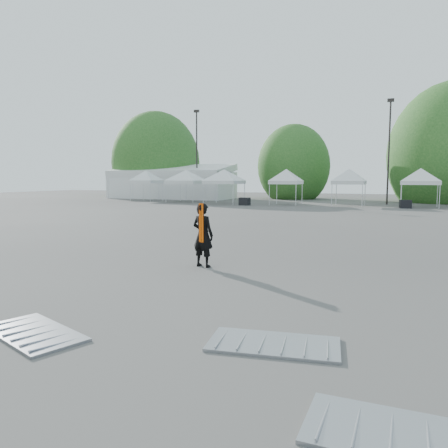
% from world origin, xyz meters
% --- Properties ---
extents(ground, '(120.00, 120.00, 0.00)m').
position_xyz_m(ground, '(0.00, 0.00, 0.00)').
color(ground, '#474442').
rests_on(ground, ground).
extents(marquee, '(15.00, 6.25, 4.23)m').
position_xyz_m(marquee, '(-22.00, 35.00, 1.97)').
color(marquee, silver).
rests_on(marquee, ground).
extents(light_pole_west, '(0.60, 0.25, 10.30)m').
position_xyz_m(light_pole_west, '(-18.00, 34.00, 5.77)').
color(light_pole_west, black).
rests_on(light_pole_west, ground).
extents(light_pole_east, '(0.60, 0.25, 9.80)m').
position_xyz_m(light_pole_east, '(3.00, 32.00, 5.52)').
color(light_pole_east, black).
rests_on(light_pole_east, ground).
extents(tree_far_w, '(4.80, 4.80, 7.30)m').
position_xyz_m(tree_far_w, '(-26.00, 38.00, 4.54)').
color(tree_far_w, '#382314').
rests_on(tree_far_w, ground).
extents(tree_mid_w, '(4.16, 4.16, 6.33)m').
position_xyz_m(tree_mid_w, '(-8.00, 40.00, 3.93)').
color(tree_mid_w, '#382314').
rests_on(tree_mid_w, ground).
extents(tent_a, '(3.84, 3.84, 3.88)m').
position_xyz_m(tent_a, '(-21.52, 28.72, 3.06)').
color(tent_a, silver).
rests_on(tent_a, ground).
extents(tent_b, '(4.67, 4.67, 3.88)m').
position_xyz_m(tent_b, '(-16.57, 28.58, 3.06)').
color(tent_b, silver).
rests_on(tent_b, ground).
extents(tent_c, '(4.62, 4.62, 3.88)m').
position_xyz_m(tent_c, '(-11.62, 27.05, 3.06)').
color(tent_c, silver).
rests_on(tent_c, ground).
extents(tent_d, '(3.80, 3.80, 3.88)m').
position_xyz_m(tent_d, '(-5.73, 27.96, 3.06)').
color(tent_d, silver).
rests_on(tent_d, ground).
extents(tent_e, '(3.94, 3.94, 3.88)m').
position_xyz_m(tent_e, '(-0.10, 28.55, 3.06)').
color(tent_e, silver).
rests_on(tent_e, ground).
extents(tent_f, '(4.40, 4.40, 3.88)m').
position_xyz_m(tent_f, '(5.73, 28.81, 3.06)').
color(tent_f, silver).
rests_on(tent_f, ground).
extents(man, '(0.73, 0.55, 1.81)m').
position_xyz_m(man, '(-0.49, -1.01, 0.91)').
color(man, black).
rests_on(man, ground).
extents(barrier_left, '(2.11, 1.53, 0.06)m').
position_xyz_m(barrier_left, '(-0.68, -6.92, 0.03)').
color(barrier_left, '#96999E').
rests_on(barrier_left, ground).
extents(barrier_mid, '(2.08, 1.27, 0.06)m').
position_xyz_m(barrier_mid, '(3.01, -5.87, 0.03)').
color(barrier_mid, '#96999E').
rests_on(barrier_mid, ground).
extents(barrier_right, '(1.99, 1.00, 0.06)m').
position_xyz_m(barrier_right, '(4.89, -7.66, 0.03)').
color(barrier_right, '#96999E').
rests_on(barrier_right, ground).
extents(crate_west, '(0.97, 0.79, 0.70)m').
position_xyz_m(crate_west, '(-9.02, 25.72, 0.35)').
color(crate_west, black).
rests_on(crate_west, ground).
extents(crate_mid, '(1.00, 0.85, 0.69)m').
position_xyz_m(crate_mid, '(4.65, 27.11, 0.34)').
color(crate_mid, black).
rests_on(crate_mid, ground).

